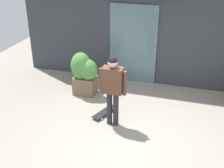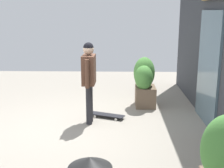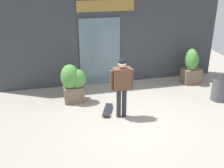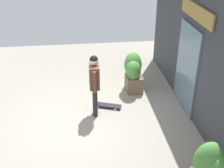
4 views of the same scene
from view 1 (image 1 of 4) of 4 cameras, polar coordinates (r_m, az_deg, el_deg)
name	(u,v)px [view 1 (image 1 of 4)]	position (r m, az deg, el deg)	size (l,w,h in m)	color
ground_plane	(122,132)	(7.03, 1.89, -9.31)	(12.00, 12.00, 0.00)	gray
building_facade	(149,22)	(8.89, 7.13, 11.77)	(7.98, 0.31, 3.80)	#383A3F
skateboarder	(113,84)	(6.77, 0.13, 0.00)	(0.66, 0.27, 1.76)	#28282D
skateboard	(105,112)	(7.67, -1.43, -5.40)	(0.49, 0.83, 0.08)	black
planter_box_right	(84,72)	(8.42, -5.41, 2.35)	(0.78, 0.55, 1.26)	brown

